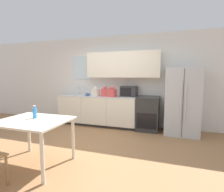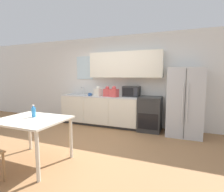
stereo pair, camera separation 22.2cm
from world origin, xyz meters
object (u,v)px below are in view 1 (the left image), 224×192
at_px(microwave, 129,91).
at_px(drink_bottle, 35,113).
at_px(oven_range, 148,113).
at_px(dining_table, 34,126).
at_px(refrigerator, 182,101).
at_px(coffee_mug, 87,95).

relative_size(microwave, drink_bottle, 2.14).
height_order(oven_range, dining_table, oven_range).
bearing_deg(refrigerator, coffee_mug, -177.01).
bearing_deg(drink_bottle, oven_range, 56.34).
bearing_deg(microwave, refrigerator, -6.97).
relative_size(coffee_mug, dining_table, 0.11).
xyz_separation_m(oven_range, coffee_mug, (-1.77, -0.19, 0.49)).
bearing_deg(refrigerator, drink_bottle, -136.08).
bearing_deg(oven_range, dining_table, -121.49).
height_order(oven_range, refrigerator, refrigerator).
bearing_deg(microwave, dining_table, -110.37).
relative_size(oven_range, dining_table, 0.83).
xyz_separation_m(coffee_mug, dining_table, (0.19, -2.38, -0.28)).
xyz_separation_m(oven_range, drink_bottle, (-1.64, -2.46, 0.40)).
height_order(refrigerator, drink_bottle, refrigerator).
height_order(oven_range, microwave, microwave).
bearing_deg(oven_range, refrigerator, -3.34).
xyz_separation_m(coffee_mug, drink_bottle, (0.13, -2.27, -0.08)).
xyz_separation_m(refrigerator, dining_table, (-2.44, -2.52, -0.18)).
height_order(microwave, dining_table, microwave).
xyz_separation_m(oven_range, refrigerator, (0.86, -0.05, 0.38)).
relative_size(dining_table, drink_bottle, 5.11).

